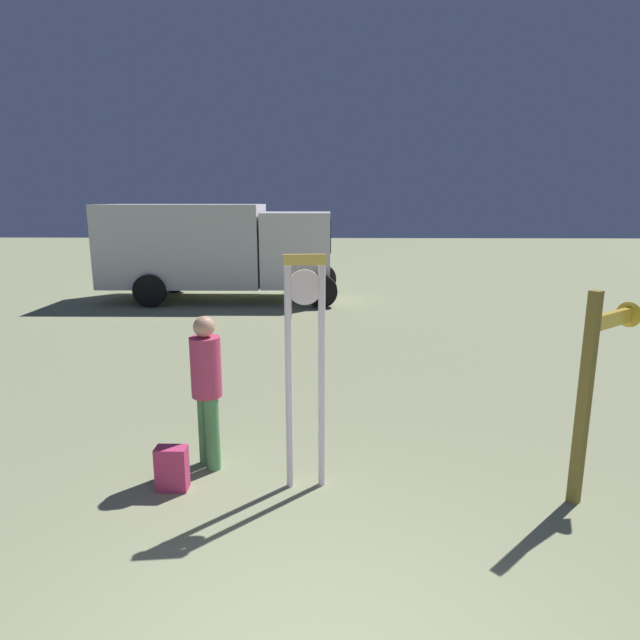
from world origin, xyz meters
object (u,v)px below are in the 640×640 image
(standing_clock, at_px, (305,354))
(arrow_sign, at_px, (606,358))
(backpack, at_px, (172,468))
(box_truck_near, at_px, (215,247))
(person_near_clock, at_px, (207,385))

(standing_clock, relative_size, arrow_sign, 1.14)
(backpack, xyz_separation_m, box_truck_near, (-1.79, 10.82, 1.33))
(arrow_sign, distance_m, backpack, 4.41)
(backpack, relative_size, box_truck_near, 0.07)
(standing_clock, relative_size, backpack, 5.21)
(standing_clock, bearing_deg, box_truck_near, 106.37)
(backpack, bearing_deg, box_truck_near, 99.40)
(arrow_sign, bearing_deg, backpack, -179.28)
(arrow_sign, bearing_deg, person_near_clock, 173.69)
(person_near_clock, xyz_separation_m, backpack, (-0.27, -0.49, -0.73))
(backpack, distance_m, box_truck_near, 11.05)
(person_near_clock, distance_m, box_truck_near, 10.55)
(standing_clock, xyz_separation_m, person_near_clock, (-1.08, 0.39, -0.46))
(person_near_clock, bearing_deg, backpack, -118.99)
(arrow_sign, height_order, backpack, arrow_sign)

